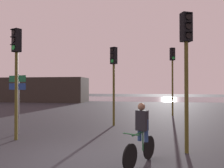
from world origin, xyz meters
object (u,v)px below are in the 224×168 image
at_px(cyclist, 141,133).
at_px(traffic_light_far_right, 172,69).
at_px(direction_sign_post, 18,93).
at_px(traffic_light_near_right, 186,55).
at_px(distant_building, 35,90).
at_px(traffic_light_center, 114,71).
at_px(traffic_light_near_left, 16,62).

bearing_deg(cyclist, traffic_light_far_right, -74.64).
bearing_deg(direction_sign_post, traffic_light_near_right, -172.26).
distance_m(distant_building, traffic_light_near_right, 27.39).
bearing_deg(traffic_light_far_right, direction_sign_post, 20.89).
bearing_deg(traffic_light_far_right, traffic_light_center, 28.32).
height_order(traffic_light_near_left, traffic_light_near_right, traffic_light_near_right).
relative_size(distant_building, traffic_light_near_left, 3.37).
bearing_deg(traffic_light_far_right, traffic_light_near_left, 26.60).
relative_size(distant_building, traffic_light_far_right, 2.98).
bearing_deg(cyclist, distant_building, -29.66).
height_order(distant_building, traffic_light_near_left, traffic_light_near_left).
xyz_separation_m(traffic_light_far_right, direction_sign_post, (-7.39, -7.35, -1.56)).
relative_size(distant_building, direction_sign_post, 5.59).
height_order(traffic_light_near_left, traffic_light_center, traffic_light_near_left).
height_order(traffic_light_far_right, direction_sign_post, traffic_light_far_right).
distance_m(traffic_light_far_right, traffic_light_near_right, 9.05).
xyz_separation_m(traffic_light_center, traffic_light_far_right, (3.57, 4.61, 0.44)).
relative_size(distant_building, traffic_light_near_right, 3.33).
distance_m(traffic_light_far_right, cyclist, 10.70).
height_order(distant_building, traffic_light_center, traffic_light_center).
bearing_deg(distant_building, traffic_light_near_right, -52.23).
xyz_separation_m(traffic_light_near_left, traffic_light_center, (3.27, 3.70, -0.09)).
bearing_deg(traffic_light_near_right, traffic_light_near_left, -28.89).
bearing_deg(cyclist, traffic_light_center, -47.78).
relative_size(traffic_light_far_right, cyclist, 3.00).
distance_m(traffic_light_near_right, direction_sign_post, 7.09).
relative_size(traffic_light_near_right, cyclist, 2.69).
bearing_deg(traffic_light_center, direction_sign_post, 67.82).
relative_size(traffic_light_near_right, direction_sign_post, 1.68).
xyz_separation_m(distant_building, traffic_light_near_right, (16.75, -21.62, 1.36)).
height_order(traffic_light_near_right, direction_sign_post, traffic_light_near_right).
relative_size(traffic_light_far_right, traffic_light_near_right, 1.11).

